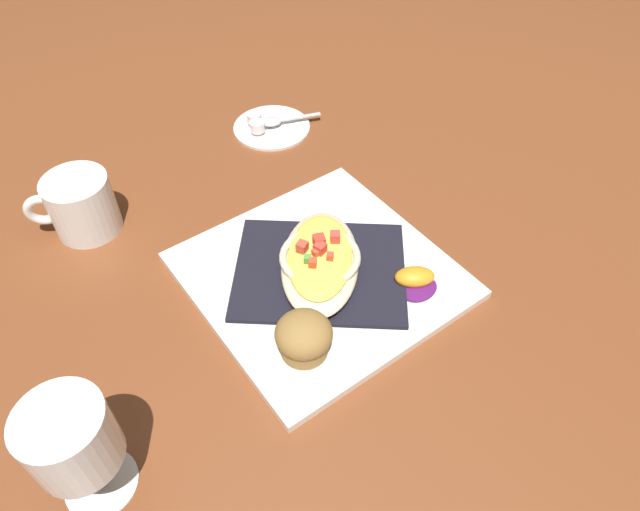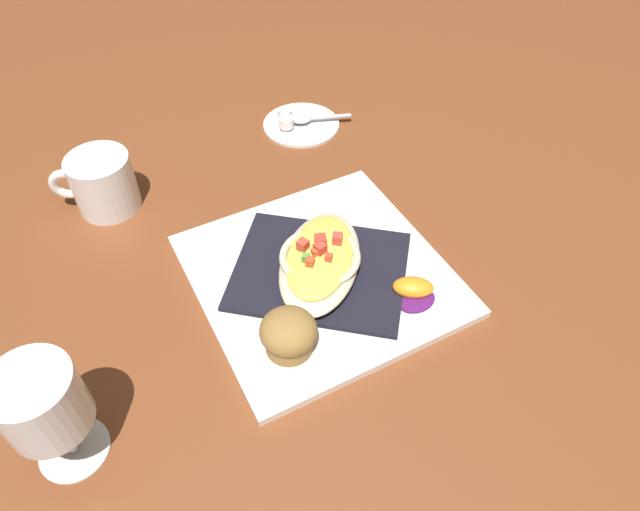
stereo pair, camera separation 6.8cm
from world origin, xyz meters
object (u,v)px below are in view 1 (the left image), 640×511
(muffin, at_px, (304,336))
(stemmed_glass, at_px, (73,442))
(orange_garnish, at_px, (416,280))
(creamer_cup_0, at_px, (254,118))
(gratin_dish, at_px, (320,259))
(creamer_saucer, at_px, (272,126))
(coffee_mug, at_px, (82,208))
(creamer_cup_1, at_px, (257,126))
(spoon, at_px, (275,121))
(square_plate, at_px, (320,275))

(muffin, relative_size, stemmed_glass, 0.48)
(muffin, relative_size, orange_garnish, 1.04)
(stemmed_glass, distance_m, creamer_cup_0, 0.60)
(gratin_dish, relative_size, creamer_cup_0, 8.01)
(orange_garnish, height_order, creamer_saucer, orange_garnish)
(coffee_mug, distance_m, creamer_cup_1, 0.30)
(orange_garnish, distance_m, stemmed_glass, 0.40)
(stemmed_glass, bearing_deg, spoon, -149.65)
(gratin_dish, distance_m, creamer_saucer, 0.33)
(muffin, height_order, creamer_saucer, muffin)
(square_plate, bearing_deg, coffee_mug, -62.88)
(muffin, distance_m, creamer_cup_1, 0.43)
(square_plate, distance_m, gratin_dish, 0.03)
(orange_garnish, relative_size, creamer_saucer, 0.49)
(coffee_mug, distance_m, spoon, 0.34)
(muffin, distance_m, spoon, 0.44)
(creamer_cup_0, bearing_deg, muffin, 54.70)
(muffin, xyz_separation_m, creamer_saucer, (-0.28, -0.34, -0.03))
(square_plate, xyz_separation_m, muffin, (0.09, 0.07, 0.03))
(muffin, bearing_deg, creamer_saucer, -128.69)
(spoon, bearing_deg, stemmed_glass, 30.35)
(stemmed_glass, xyz_separation_m, spoon, (-0.51, -0.30, -0.08))
(spoon, bearing_deg, orange_garnish, 71.84)
(orange_garnish, bearing_deg, muffin, -11.49)
(coffee_mug, bearing_deg, gratin_dish, 117.13)
(square_plate, relative_size, creamer_saucer, 2.37)
(gratin_dish, bearing_deg, creamer_cup_0, -118.71)
(muffin, height_order, spoon, muffin)
(gratin_dish, relative_size, coffee_mug, 1.81)
(gratin_dish, xyz_separation_m, stemmed_glass, (0.33, 0.03, 0.05))
(square_plate, distance_m, muffin, 0.12)
(orange_garnish, xyz_separation_m, stemmed_glass, (0.39, -0.07, 0.07))
(muffin, bearing_deg, creamer_cup_1, -125.55)
(muffin, xyz_separation_m, stemmed_glass, (0.23, -0.04, 0.05))
(creamer_cup_1, bearing_deg, stemmed_glass, 32.56)
(gratin_dish, distance_m, stemmed_glass, 0.33)
(orange_garnish, relative_size, stemmed_glass, 0.46)
(gratin_dish, relative_size, spoon, 2.06)
(gratin_dish, distance_m, coffee_mug, 0.33)
(square_plate, height_order, stemmed_glass, stemmed_glass)
(muffin, distance_m, stemmed_glass, 0.24)
(orange_garnish, distance_m, spoon, 0.39)
(coffee_mug, bearing_deg, creamer_cup_0, -177.83)
(spoon, xyz_separation_m, creamer_cup_1, (0.03, -0.01, 0.00))
(stemmed_glass, relative_size, creamer_cup_0, 5.43)
(muffin, xyz_separation_m, spoon, (-0.28, -0.34, -0.02))
(coffee_mug, bearing_deg, spoon, 177.46)
(coffee_mug, xyz_separation_m, creamer_cup_0, (-0.31, -0.01, -0.02))
(square_plate, xyz_separation_m, gratin_dish, (-0.00, -0.00, 0.03))
(creamer_saucer, relative_size, creamer_cup_0, 5.20)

